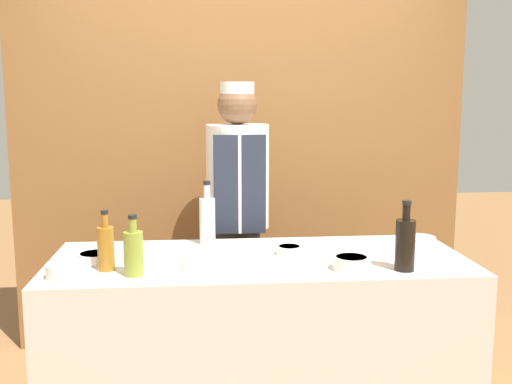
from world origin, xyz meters
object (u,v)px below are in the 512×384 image
Objects in this scene: chef_center at (238,219)px; sauce_bowl_brown at (67,270)px; sauce_bowl_red at (351,262)px; cutting_board at (226,259)px; bottle_oil at (134,252)px; bottle_soy at (405,243)px; bottle_amber at (106,247)px; sauce_bowl_green at (96,257)px; sauce_bowl_purple at (289,250)px; bottle_clear at (207,219)px; sauce_bowl_orange at (419,241)px.

sauce_bowl_brown is at bearing -129.27° from chef_center.
cutting_board is at bearing 161.67° from sauce_bowl_red.
sauce_bowl_brown is at bearing -179.84° from bottle_oil.
cutting_board is 0.76m from chef_center.
bottle_soy reaches higher than bottle_oil.
bottle_amber is (-0.51, -0.09, 0.09)m from cutting_board.
sauce_bowl_green is 0.30m from bottle_oil.
sauce_bowl_brown reaches higher than sauce_bowl_purple.
sauce_bowl_purple is 0.31m from cutting_board.
bottle_clear is at bearing 41.44° from sauce_bowl_brown.
sauce_bowl_green is at bearing -149.63° from bottle_clear.
bottle_oil is (0.27, 0.00, 0.07)m from sauce_bowl_brown.
sauce_bowl_red is 0.35m from sauce_bowl_purple.
sauce_bowl_orange is 1.54m from sauce_bowl_green.
bottle_amber is at bearing 30.85° from sauce_bowl_brown.
sauce_bowl_purple is 0.55m from bottle_soy.
bottle_amber is at bearing 175.18° from sauce_bowl_red.
sauce_bowl_green is 0.44× the size of cutting_board.
bottle_oil is at bearing 179.90° from sauce_bowl_red.
sauce_bowl_orange is 0.94× the size of sauce_bowl_green.
bottle_oil is (-0.68, -0.27, 0.08)m from sauce_bowl_purple.
sauce_bowl_orange reaches higher than sauce_bowl_green.
bottle_soy is 1.16m from chef_center.
sauce_bowl_green is at bearing 70.35° from sauce_bowl_brown.
bottle_oil is 0.15× the size of chef_center.
sauce_bowl_purple is 0.46m from bottle_clear.
bottle_oil is 0.84× the size of bottle_soy.
sauce_bowl_red is 1.02m from chef_center.
bottle_soy is at bearing -15.42° from cutting_board.
sauce_bowl_orange is 1.39m from bottle_oil.
chef_center is at bearing 114.61° from sauce_bowl_red.
bottle_amber is at bearing -135.63° from bottle_clear.
cutting_board is 1.20× the size of bottle_clear.
sauce_bowl_purple is (-0.66, -0.09, -0.01)m from sauce_bowl_orange.
bottle_oil is at bearing -48.44° from sauce_bowl_green.
bottle_soy is (1.13, -0.03, 0.02)m from bottle_oil.
sauce_bowl_purple is 0.38× the size of bottle_clear.
sauce_bowl_green is at bearing 169.33° from bottle_soy.
sauce_bowl_orange is 0.61× the size of bottle_amber.
sauce_bowl_brown is at bearing -165.22° from cutting_board.
bottle_soy is 0.99m from bottle_clear.
cutting_board is (-0.95, -0.18, -0.02)m from sauce_bowl_orange.
chef_center reaches higher than sauce_bowl_red.
bottle_clear is at bearing 103.11° from cutting_board.
sauce_bowl_orange is 1.65m from sauce_bowl_brown.
sauce_bowl_brown is at bearing -138.56° from bottle_clear.
sauce_bowl_green is 1.39× the size of sauce_bowl_purple.
sauce_bowl_red reaches higher than sauce_bowl_green.
sauce_bowl_brown is 0.28m from bottle_oil.
sauce_bowl_red is at bearing -0.04° from sauce_bowl_brown.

